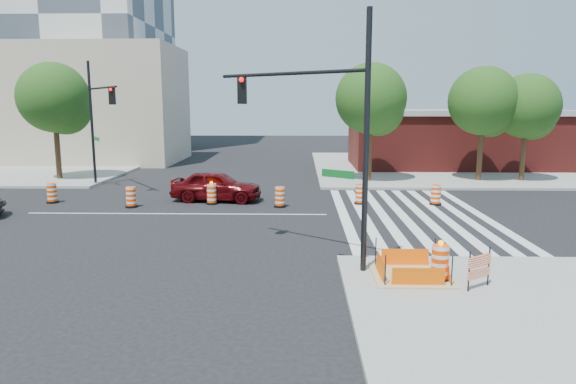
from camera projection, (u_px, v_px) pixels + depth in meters
ground at (177, 214)px, 23.98m from camera, size 120.00×120.00×0.00m
sidewalk_ne at (452, 167)px, 41.28m from camera, size 22.00×22.00×0.15m
sidewalk_nw at (11, 165)px, 42.12m from camera, size 22.00×22.00×0.15m
crosswalk_east at (412, 215)px, 23.72m from camera, size 6.75×13.50×0.01m
lane_centerline at (177, 214)px, 23.98m from camera, size 14.00×0.12×0.01m
excavation_pit at (411, 274)px, 14.86m from camera, size 2.20×2.20×0.90m
brick_storefront at (453, 139)px, 40.89m from camera, size 16.50×8.50×4.60m
beige_midrise at (99, 105)px, 45.08m from camera, size 14.00×10.00×10.00m
red_coupe at (217, 186)px, 27.07m from camera, size 4.91×2.41×1.61m
signal_pole_se at (321, 118)px, 15.59m from camera, size 4.69×3.50×7.57m
signal_pole_nw at (98, 112)px, 30.39m from camera, size 3.41×4.70×7.51m
pit_drum at (440, 264)px, 14.41m from camera, size 0.60×0.60×1.18m
barricade at (479, 267)px, 13.79m from camera, size 0.79×0.57×1.10m
tree_north_b at (55, 102)px, 33.52m from camera, size 4.57×4.57×7.76m
tree_north_c at (371, 103)px, 32.61m from camera, size 4.51×4.51×7.67m
tree_north_d at (484, 105)px, 32.82m from camera, size 4.39×4.39×7.45m
tree_north_e at (527, 110)px, 32.78m from camera, size 4.12×4.12×7.00m
median_drum_1 at (52, 194)px, 26.56m from camera, size 0.60×0.60×1.02m
median_drum_2 at (131, 198)px, 25.42m from camera, size 0.60×0.60×1.02m
median_drum_3 at (212, 195)px, 26.24m from camera, size 0.60×0.60×1.18m
median_drum_4 at (280, 198)px, 25.48m from camera, size 0.60×0.60×1.02m
median_drum_5 at (360, 195)px, 26.21m from camera, size 0.60×0.60×1.02m
median_drum_6 at (436, 196)px, 26.01m from camera, size 0.60×0.60×1.02m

